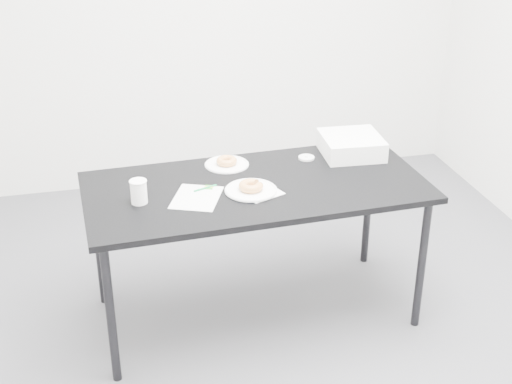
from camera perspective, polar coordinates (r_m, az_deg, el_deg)
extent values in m
plane|color=#4D4D52|center=(3.81, -0.08, -11.29)|extent=(4.00, 4.00, 0.00)
cube|color=black|center=(3.57, -0.01, 0.37)|extent=(1.74, 0.87, 0.03)
cylinder|color=black|center=(3.38, -11.55, -9.62)|extent=(0.04, 0.04, 0.75)
cylinder|color=black|center=(3.94, -12.50, -4.06)|extent=(0.04, 0.04, 0.75)
cylinder|color=black|center=(3.77, 13.11, -5.68)|extent=(0.04, 0.04, 0.75)
cylinder|color=black|center=(4.28, 8.94, -1.17)|extent=(0.04, 0.04, 0.75)
cube|color=white|center=(3.45, -4.77, -0.44)|extent=(0.30, 0.33, 0.00)
cube|color=green|center=(3.54, -3.80, 0.38)|extent=(0.06, 0.06, 0.00)
cylinder|color=#0B8341|center=(3.52, -4.09, 0.32)|extent=(0.12, 0.05, 0.01)
cube|color=white|center=(3.49, 0.32, 0.01)|extent=(0.23, 0.23, 0.00)
cylinder|color=white|center=(3.49, -0.40, 0.14)|extent=(0.26, 0.26, 0.01)
torus|color=#BF793C|center=(3.48, -0.40, 0.49)|extent=(0.15, 0.15, 0.04)
cylinder|color=white|center=(3.79, -2.35, 2.21)|extent=(0.23, 0.23, 0.01)
torus|color=#BF793C|center=(3.78, -2.36, 2.50)|extent=(0.14, 0.14, 0.04)
cylinder|color=white|center=(3.41, -9.36, 0.03)|extent=(0.08, 0.08, 0.12)
cylinder|color=silver|center=(3.87, 4.05, 2.75)|extent=(0.09, 0.09, 0.01)
cube|color=white|center=(3.94, 7.62, 3.74)|extent=(0.33, 0.33, 0.11)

